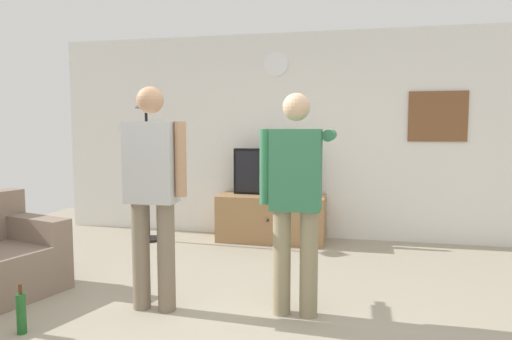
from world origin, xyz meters
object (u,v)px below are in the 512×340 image
(person_standing_nearer_couch, at_px, (296,192))
(television, at_px, (272,172))
(framed_picture, at_px, (438,116))
(floor_lamp, at_px, (147,139))
(person_standing_nearer_lamp, at_px, (153,185))
(tv_stand, at_px, (272,218))
(beverage_bottle, at_px, (21,313))
(wall_clock, at_px, (276,64))

(person_standing_nearer_couch, bearing_deg, television, 104.51)
(framed_picture, height_order, floor_lamp, framed_picture)
(framed_picture, relative_size, person_standing_nearer_couch, 0.41)
(person_standing_nearer_lamp, bearing_deg, framed_picture, 46.41)
(floor_lamp, height_order, person_standing_nearer_lamp, floor_lamp)
(framed_picture, distance_m, floor_lamp, 3.66)
(tv_stand, height_order, framed_picture, framed_picture)
(television, distance_m, framed_picture, 2.16)
(tv_stand, height_order, television, television)
(floor_lamp, distance_m, beverage_bottle, 2.95)
(tv_stand, bearing_deg, television, 90.00)
(framed_picture, relative_size, person_standing_nearer_lamp, 0.39)
(framed_picture, bearing_deg, beverage_bottle, -134.88)
(television, bearing_deg, tv_stand, -90.00)
(television, relative_size, wall_clock, 3.25)
(wall_clock, bearing_deg, floor_lamp, -158.95)
(television, relative_size, person_standing_nearer_couch, 0.59)
(framed_picture, distance_m, beverage_bottle, 4.88)
(tv_stand, distance_m, framed_picture, 2.43)
(floor_lamp, bearing_deg, television, 12.94)
(tv_stand, xyz_separation_m, framed_picture, (2.03, 0.30, 1.30))
(person_standing_nearer_couch, height_order, beverage_bottle, person_standing_nearer_couch)
(framed_picture, bearing_deg, floor_lamp, -170.39)
(television, height_order, person_standing_nearer_couch, person_standing_nearer_couch)
(framed_picture, relative_size, beverage_bottle, 1.94)
(wall_clock, distance_m, person_standing_nearer_couch, 2.93)
(wall_clock, bearing_deg, person_standing_nearer_lamp, -101.09)
(television, bearing_deg, beverage_bottle, -112.40)
(wall_clock, distance_m, person_standing_nearer_lamp, 3.02)
(tv_stand, bearing_deg, floor_lamp, -168.68)
(tv_stand, bearing_deg, framed_picture, 8.27)
(tv_stand, relative_size, floor_lamp, 0.74)
(wall_clock, distance_m, framed_picture, 2.15)
(framed_picture, bearing_deg, tv_stand, -171.73)
(beverage_bottle, bearing_deg, person_standing_nearer_lamp, 40.16)
(person_standing_nearer_lamp, bearing_deg, floor_lamp, 116.76)
(floor_lamp, xyz_separation_m, person_standing_nearer_couch, (2.17, -1.94, -0.35))
(tv_stand, xyz_separation_m, floor_lamp, (-1.57, -0.31, 1.03))
(television, bearing_deg, framed_picture, 6.98)
(wall_clock, bearing_deg, beverage_bottle, -110.89)
(framed_picture, bearing_deg, person_standing_nearer_couch, -119.34)
(beverage_bottle, bearing_deg, television, 67.60)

